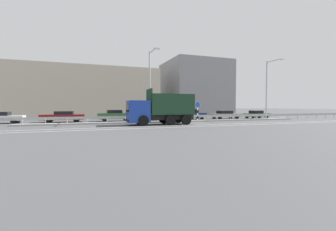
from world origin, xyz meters
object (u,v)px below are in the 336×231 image
at_px(parked_car_5, 192,114).
at_px(median_road_sign, 198,111).
at_px(parked_car_2, 63,116).
at_px(parked_car_1, 1,117).
at_px(parked_car_7, 256,114).
at_px(dump_truck, 153,112).
at_px(parked_car_4, 154,115).
at_px(street_lamp_2, 268,87).
at_px(parked_car_3, 115,115).
at_px(church_tower, 139,94).
at_px(street_lamp_1, 150,83).
at_px(parked_car_6, 225,115).

bearing_deg(parked_car_5, median_road_sign, -13.08).
relative_size(median_road_sign, parked_car_2, 0.50).
xyz_separation_m(parked_car_1, parked_car_7, (34.65, -0.53, -0.03)).
bearing_deg(dump_truck, parked_car_7, -69.08).
xyz_separation_m(parked_car_2, parked_car_4, (11.27, -0.17, 0.03)).
bearing_deg(parked_car_4, street_lamp_2, -111.87).
height_order(street_lamp_2, parked_car_7, street_lamp_2).
bearing_deg(parked_car_7, parked_car_2, -90.35).
bearing_deg(parked_car_3, parked_car_7, 88.80).
distance_m(dump_truck, parked_car_7, 20.41).
distance_m(parked_car_7, church_tower, 28.55).
distance_m(street_lamp_1, parked_car_5, 9.71).
xyz_separation_m(street_lamp_1, parked_car_1, (-15.93, 4.52, -3.97)).
bearing_deg(parked_car_7, street_lamp_2, -22.98).
distance_m(parked_car_4, church_tower, 24.83).
relative_size(parked_car_3, parked_car_5, 1.12).
xyz_separation_m(parked_car_4, parked_car_5, (5.92, 0.33, 0.03)).
distance_m(median_road_sign, parked_car_2, 16.36).
bearing_deg(church_tower, parked_car_2, -120.97).
xyz_separation_m(parked_car_2, parked_car_5, (17.19, 0.16, 0.06)).
bearing_deg(church_tower, parked_car_6, -71.63).
bearing_deg(median_road_sign, dump_truck, -156.82).
distance_m(parked_car_1, parked_car_6, 28.90).
relative_size(parked_car_2, parked_car_7, 1.24).
bearing_deg(parked_car_1, street_lamp_1, 72.98).
distance_m(parked_car_5, parked_car_7, 11.16).
height_order(parked_car_3, parked_car_7, parked_car_3).
height_order(dump_truck, parked_car_2, dump_truck).
relative_size(dump_truck, church_tower, 0.65).
distance_m(street_lamp_2, church_tower, 31.28).
height_order(parked_car_3, parked_car_6, parked_car_3).
distance_m(median_road_sign, parked_car_7, 13.21).
relative_size(median_road_sign, church_tower, 0.23).
relative_size(parked_car_2, parked_car_3, 1.12).
relative_size(street_lamp_1, parked_car_6, 1.73).
bearing_deg(parked_car_4, parked_car_7, -96.04).
distance_m(street_lamp_2, parked_car_1, 33.36).
distance_m(street_lamp_2, parked_car_5, 11.19).
bearing_deg(parked_car_7, median_road_sign, -71.99).
distance_m(dump_truck, parked_car_4, 7.46).
bearing_deg(street_lamp_2, parked_car_6, 130.84).
height_order(dump_truck, parked_car_7, dump_truck).
bearing_deg(parked_car_6, dump_truck, -59.05).
height_order(parked_car_1, parked_car_2, parked_car_2).
bearing_deg(parked_car_3, street_lamp_2, 76.83).
bearing_deg(parked_car_5, street_lamp_1, -53.99).
height_order(median_road_sign, street_lamp_1, street_lamp_1).
height_order(street_lamp_2, parked_car_5, street_lamp_2).
relative_size(parked_car_2, parked_car_6, 1.05).
distance_m(parked_car_3, parked_car_5, 11.08).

